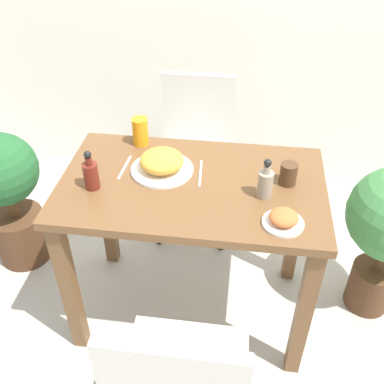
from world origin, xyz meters
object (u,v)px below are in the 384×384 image
at_px(side_plate, 283,219).
at_px(potted_plant_left, 8,192).
at_px(sauce_bottle, 91,174).
at_px(juice_glass, 140,131).
at_px(condiment_bottle, 265,183).
at_px(food_plate, 162,163).
at_px(chair_far, 196,148).
at_px(drink_cup, 288,174).

bearing_deg(side_plate, potted_plant_left, 161.72).
bearing_deg(sauce_bottle, juice_glass, 71.30).
relative_size(juice_glass, condiment_bottle, 0.75).
relative_size(food_plate, condiment_bottle, 1.54).
xyz_separation_m(chair_far, food_plate, (-0.06, -0.62, 0.31)).
xyz_separation_m(chair_far, side_plate, (0.42, -0.89, 0.30)).
distance_m(side_plate, drink_cup, 0.25).
height_order(food_plate, potted_plant_left, food_plate).
distance_m(drink_cup, condiment_bottle, 0.13).
xyz_separation_m(chair_far, condiment_bottle, (0.35, -0.74, 0.34)).
bearing_deg(condiment_bottle, juice_glass, 150.54).
bearing_deg(drink_cup, juice_glass, 161.51).
bearing_deg(drink_cup, side_plate, -95.27).
relative_size(juice_glass, potted_plant_left, 0.16).
relative_size(side_plate, juice_glass, 1.18).
xyz_separation_m(juice_glass, condiment_bottle, (0.55, -0.31, 0.00)).
relative_size(side_plate, drink_cup, 1.66).
height_order(food_plate, condiment_bottle, condiment_bottle).
xyz_separation_m(food_plate, drink_cup, (0.51, -0.02, 0.00)).
bearing_deg(food_plate, sauce_bottle, -149.56).
xyz_separation_m(chair_far, potted_plant_left, (-0.90, -0.45, -0.06)).
height_order(side_plate, potted_plant_left, side_plate).
bearing_deg(condiment_bottle, potted_plant_left, 167.34).
relative_size(sauce_bottle, potted_plant_left, 0.22).
bearing_deg(chair_far, side_plate, -64.64).
xyz_separation_m(drink_cup, juice_glass, (-0.64, 0.21, 0.02)).
distance_m(chair_far, potted_plant_left, 1.01).
xyz_separation_m(drink_cup, potted_plant_left, (-1.35, 0.19, -0.37)).
bearing_deg(drink_cup, potted_plant_left, 172.14).
distance_m(food_plate, drink_cup, 0.51).
distance_m(chair_far, condiment_bottle, 0.88).
bearing_deg(potted_plant_left, sauce_bottle, -28.07).
xyz_separation_m(food_plate, condiment_bottle, (0.42, -0.11, 0.02)).
bearing_deg(food_plate, chair_far, 84.24).
relative_size(drink_cup, juice_glass, 0.71).
xyz_separation_m(food_plate, juice_glass, (-0.13, 0.20, 0.02)).
xyz_separation_m(side_plate, drink_cup, (0.02, 0.25, 0.02)).
bearing_deg(condiment_bottle, chair_far, 115.72).
relative_size(drink_cup, condiment_bottle, 0.53).
relative_size(chair_far, potted_plant_left, 1.16).
xyz_separation_m(chair_far, drink_cup, (0.45, -0.64, 0.32)).
relative_size(food_plate, sauce_bottle, 1.54).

